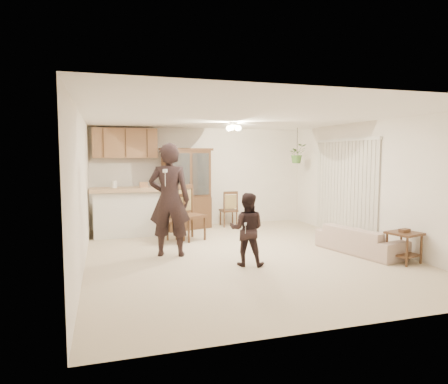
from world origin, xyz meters
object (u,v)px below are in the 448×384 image
object	(u,v)px
chair_hutch_left	(172,229)
child	(247,225)
sofa	(360,233)
side_table	(404,247)
adult	(169,206)
china_hutch	(187,189)
chair_hutch_right	(228,216)
chair_bar	(191,225)

from	to	relation	value
chair_hutch_left	child	bearing A→B (deg)	-34.98
sofa	child	xyz separation A→B (m)	(-2.31, -0.18, 0.31)
side_table	chair_hutch_left	xyz separation A→B (m)	(-3.50, 2.67, 0.01)
sofa	adult	bearing A→B (deg)	62.52
china_hutch	child	bearing A→B (deg)	-103.66
adult	child	distance (m)	1.52
sofa	china_hutch	world-z (taller)	china_hutch
china_hutch	side_table	xyz separation A→B (m)	(2.90, -4.10, -0.71)
chair_hutch_right	child	bearing A→B (deg)	76.42
side_table	chair_hutch_left	world-z (taller)	chair_hutch_left
sofa	side_table	xyz separation A→B (m)	(0.29, -0.80, -0.09)
adult	side_table	world-z (taller)	adult
adult	chair_hutch_left	xyz separation A→B (m)	(0.22, 1.05, -0.61)
china_hutch	side_table	size ratio (longest dim) A/B	3.41
chair_hutch_right	sofa	bearing A→B (deg)	113.16
child	china_hutch	bearing A→B (deg)	-60.25
china_hutch	chair_hutch_left	size ratio (longest dim) A/B	1.96
adult	chair_bar	bearing A→B (deg)	-101.17
child	chair_hutch_left	world-z (taller)	child
adult	chair_hutch_right	distance (m)	3.26
child	side_table	bearing A→B (deg)	-168.52
sofa	chair_hutch_right	bearing A→B (deg)	10.05
china_hutch	chair_hutch_right	xyz separation A→B (m)	(1.10, 0.08, -0.72)
adult	child	xyz separation A→B (m)	(1.12, -1.00, -0.22)
chair_bar	china_hutch	bearing A→B (deg)	55.81
sofa	chair_hutch_right	world-z (taller)	chair_hutch_right
sofa	adult	world-z (taller)	adult
chair_bar	chair_hutch_right	size ratio (longest dim) A/B	1.30
sofa	china_hutch	bearing A→B (deg)	24.33
chair_hutch_right	adult	bearing A→B (deg)	52.26
child	adult	bearing A→B (deg)	-16.99
chair_bar	sofa	bearing A→B (deg)	-62.11
side_table	chair_bar	size ratio (longest dim) A/B	0.49
sofa	adult	xyz separation A→B (m)	(-3.43, 0.82, 0.53)
side_table	chair_hutch_left	bearing A→B (deg)	142.72
sofa	chair_hutch_left	distance (m)	3.71
chair_hutch_right	chair_hutch_left	bearing A→B (deg)	40.82
adult	chair_bar	xyz separation A→B (m)	(0.64, 1.20, -0.57)
chair_bar	adult	bearing A→B (deg)	-144.11
china_hutch	chair_hutch_left	distance (m)	1.70
side_table	chair_hutch_left	distance (m)	4.40
chair_hutch_left	chair_hutch_right	world-z (taller)	chair_hutch_left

